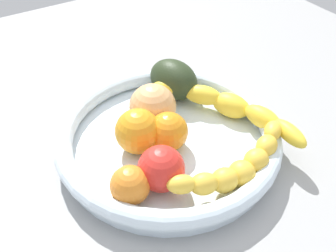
{
  "coord_description": "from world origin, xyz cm",
  "views": [
    {
      "loc": [
        36.87,
        -23.11,
        45.23
      ],
      "look_at": [
        0.0,
        0.0,
        7.65
      ],
      "focal_mm": 42.07,
      "sensor_mm": 36.0,
      "label": 1
    }
  ],
  "objects_px": {
    "fruit_bowl": "(168,138)",
    "orange_mid_right": "(130,185)",
    "banana_draped_left": "(231,107)",
    "orange_front": "(168,132)",
    "tomato_red": "(161,169)",
    "avocado_dark": "(174,79)",
    "orange_mid_left": "(138,131)",
    "peach_blush": "(153,107)",
    "banana_draped_right": "(238,167)"
  },
  "relations": [
    {
      "from": "fruit_bowl",
      "to": "peach_blush",
      "type": "bearing_deg",
      "value": 179.55
    },
    {
      "from": "peach_blush",
      "to": "tomato_red",
      "type": "xyz_separation_m",
      "value": [
        0.11,
        -0.05,
        -0.0
      ]
    },
    {
      "from": "fruit_bowl",
      "to": "tomato_red",
      "type": "height_order",
      "value": "tomato_red"
    },
    {
      "from": "fruit_bowl",
      "to": "tomato_red",
      "type": "distance_m",
      "value": 0.09
    },
    {
      "from": "fruit_bowl",
      "to": "orange_mid_left",
      "type": "xyz_separation_m",
      "value": [
        -0.01,
        -0.04,
        0.03
      ]
    },
    {
      "from": "fruit_bowl",
      "to": "orange_mid_left",
      "type": "bearing_deg",
      "value": -102.75
    },
    {
      "from": "banana_draped_right",
      "to": "orange_mid_left",
      "type": "height_order",
      "value": "orange_mid_left"
    },
    {
      "from": "fruit_bowl",
      "to": "tomato_red",
      "type": "relative_size",
      "value": 5.36
    },
    {
      "from": "orange_mid_right",
      "to": "avocado_dark",
      "type": "xyz_separation_m",
      "value": [
        -0.16,
        0.17,
        0.01
      ]
    },
    {
      "from": "banana_draped_left",
      "to": "orange_mid_right",
      "type": "relative_size",
      "value": 4.76
    },
    {
      "from": "fruit_bowl",
      "to": "orange_mid_left",
      "type": "distance_m",
      "value": 0.05
    },
    {
      "from": "banana_draped_left",
      "to": "orange_mid_left",
      "type": "relative_size",
      "value": 3.72
    },
    {
      "from": "fruit_bowl",
      "to": "banana_draped_right",
      "type": "distance_m",
      "value": 0.12
    },
    {
      "from": "orange_mid_left",
      "to": "orange_front",
      "type": "bearing_deg",
      "value": 63.12
    },
    {
      "from": "fruit_bowl",
      "to": "tomato_red",
      "type": "bearing_deg",
      "value": -37.95
    },
    {
      "from": "orange_mid_left",
      "to": "tomato_red",
      "type": "height_order",
      "value": "orange_mid_left"
    },
    {
      "from": "avocado_dark",
      "to": "tomato_red",
      "type": "bearing_deg",
      "value": -37.19
    },
    {
      "from": "fruit_bowl",
      "to": "avocado_dark",
      "type": "distance_m",
      "value": 0.12
    },
    {
      "from": "banana_draped_right",
      "to": "orange_mid_left",
      "type": "xyz_separation_m",
      "value": [
        -0.12,
        -0.08,
        0.01
      ]
    },
    {
      "from": "orange_front",
      "to": "orange_mid_left",
      "type": "xyz_separation_m",
      "value": [
        -0.02,
        -0.04,
        0.0
      ]
    },
    {
      "from": "banana_draped_left",
      "to": "orange_mid_right",
      "type": "distance_m",
      "value": 0.22
    },
    {
      "from": "orange_mid_right",
      "to": "peach_blush",
      "type": "relative_size",
      "value": 0.72
    },
    {
      "from": "orange_front",
      "to": "avocado_dark",
      "type": "relative_size",
      "value": 0.65
    },
    {
      "from": "orange_mid_right",
      "to": "tomato_red",
      "type": "xyz_separation_m",
      "value": [
        0.0,
        0.05,
        0.01
      ]
    },
    {
      "from": "avocado_dark",
      "to": "fruit_bowl",
      "type": "bearing_deg",
      "value": -36.63
    },
    {
      "from": "peach_blush",
      "to": "avocado_dark",
      "type": "bearing_deg",
      "value": 125.84
    },
    {
      "from": "peach_blush",
      "to": "banana_draped_left",
      "type": "bearing_deg",
      "value": 64.34
    },
    {
      "from": "fruit_bowl",
      "to": "orange_front",
      "type": "xyz_separation_m",
      "value": [
        0.01,
        -0.01,
        0.02
      ]
    },
    {
      "from": "tomato_red",
      "to": "avocado_dark",
      "type": "distance_m",
      "value": 0.2
    },
    {
      "from": "fruit_bowl",
      "to": "banana_draped_left",
      "type": "distance_m",
      "value": 0.11
    },
    {
      "from": "peach_blush",
      "to": "tomato_red",
      "type": "bearing_deg",
      "value": -25.53
    },
    {
      "from": "orange_front",
      "to": "tomato_red",
      "type": "xyz_separation_m",
      "value": [
        0.06,
        -0.05,
        0.0
      ]
    },
    {
      "from": "orange_mid_right",
      "to": "tomato_red",
      "type": "relative_size",
      "value": 0.83
    },
    {
      "from": "orange_mid_left",
      "to": "banana_draped_right",
      "type": "bearing_deg",
      "value": 33.16
    },
    {
      "from": "tomato_red",
      "to": "orange_mid_left",
      "type": "bearing_deg",
      "value": 173.65
    },
    {
      "from": "fruit_bowl",
      "to": "avocado_dark",
      "type": "relative_size",
      "value": 3.73
    },
    {
      "from": "banana_draped_left",
      "to": "orange_mid_right",
      "type": "height_order",
      "value": "orange_mid_right"
    },
    {
      "from": "orange_mid_left",
      "to": "avocado_dark",
      "type": "xyz_separation_m",
      "value": [
        -0.08,
        0.11,
        -0.0
      ]
    },
    {
      "from": "fruit_bowl",
      "to": "orange_mid_right",
      "type": "height_order",
      "value": "orange_mid_right"
    },
    {
      "from": "banana_draped_right",
      "to": "orange_mid_left",
      "type": "distance_m",
      "value": 0.15
    },
    {
      "from": "banana_draped_right",
      "to": "banana_draped_left",
      "type": "bearing_deg",
      "value": 145.32
    },
    {
      "from": "orange_front",
      "to": "orange_mid_right",
      "type": "distance_m",
      "value": 0.11
    },
    {
      "from": "banana_draped_left",
      "to": "avocado_dark",
      "type": "distance_m",
      "value": 0.11
    },
    {
      "from": "orange_mid_right",
      "to": "peach_blush",
      "type": "height_order",
      "value": "peach_blush"
    },
    {
      "from": "orange_mid_left",
      "to": "banana_draped_left",
      "type": "bearing_deg",
      "value": 83.02
    },
    {
      "from": "fruit_bowl",
      "to": "tomato_red",
      "type": "xyz_separation_m",
      "value": [
        0.07,
        -0.05,
        0.03
      ]
    },
    {
      "from": "banana_draped_left",
      "to": "avocado_dark",
      "type": "relative_size",
      "value": 2.74
    },
    {
      "from": "banana_draped_left",
      "to": "peach_blush",
      "type": "bearing_deg",
      "value": -115.66
    },
    {
      "from": "banana_draped_left",
      "to": "peach_blush",
      "type": "xyz_separation_m",
      "value": [
        -0.05,
        -0.11,
        0.01
      ]
    },
    {
      "from": "fruit_bowl",
      "to": "banana_draped_right",
      "type": "bearing_deg",
      "value": 17.88
    }
  ]
}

